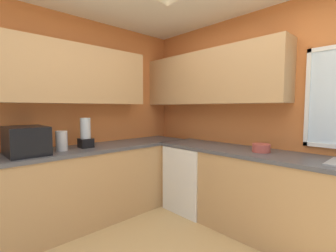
{
  "coord_description": "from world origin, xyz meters",
  "views": [
    {
      "loc": [
        1.17,
        -1.1,
        1.4
      ],
      "look_at": [
        -0.76,
        0.72,
        1.19
      ],
      "focal_mm": 25.12,
      "sensor_mm": 36.0,
      "label": 1
    }
  ],
  "objects": [
    {
      "name": "dishwasher",
      "position": [
        -0.89,
        1.33,
        0.44
      ],
      "size": [
        0.6,
        0.6,
        0.87
      ],
      "primitive_type": "cube",
      "color": "white",
      "rests_on": "ground_plane"
    },
    {
      "name": "counter_run_left",
      "position": [
        -1.55,
        0.0,
        0.46
      ],
      "size": [
        0.65,
        3.08,
        0.92
      ],
      "color": "tan",
      "rests_on": "ground_plane"
    },
    {
      "name": "microwave",
      "position": [
        -1.55,
        -0.53,
        1.06
      ],
      "size": [
        0.48,
        0.36,
        0.29
      ],
      "primitive_type": "cube",
      "color": "black",
      "rests_on": "counter_run_left"
    },
    {
      "name": "kettle",
      "position": [
        -1.53,
        -0.18,
        1.03
      ],
      "size": [
        0.13,
        0.13,
        0.22
      ],
      "primitive_type": "cylinder",
      "color": "#B7B7BC",
      "rests_on": "counter_run_left"
    },
    {
      "name": "bowl",
      "position": [
        0.04,
        1.36,
        0.96
      ],
      "size": [
        0.19,
        0.19,
        0.09
      ],
      "primitive_type": "cylinder",
      "color": "#B74C42",
      "rests_on": "counter_run_back"
    },
    {
      "name": "blender_appliance",
      "position": [
        -1.55,
        0.1,
        1.08
      ],
      "size": [
        0.15,
        0.15,
        0.36
      ],
      "color": "black",
      "rests_on": "counter_run_left"
    },
    {
      "name": "room_shell",
      "position": [
        -0.76,
        0.56,
        1.82
      ],
      "size": [
        3.85,
        3.47,
        2.62
      ],
      "color": "#D17238",
      "rests_on": "ground_plane"
    },
    {
      "name": "counter_run_back",
      "position": [
        0.21,
        1.36,
        0.46
      ],
      "size": [
        2.94,
        0.65,
        0.92
      ],
      "color": "tan",
      "rests_on": "ground_plane"
    }
  ]
}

